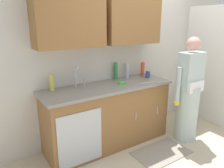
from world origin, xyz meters
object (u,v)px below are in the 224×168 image
Objects in this scene: bottle_cleaner_spray at (52,83)px; bottle_dish_liquid at (143,69)px; cup_by_sink at (148,74)px; person_at_sink at (188,98)px; bottle_water_tall at (127,71)px; knife_on_counter at (147,82)px; sponge at (122,83)px; sink at (83,91)px; bottle_soap at (116,71)px.

bottle_cleaner_spray is 0.92× the size of bottle_dish_liquid.
bottle_cleaner_spray reaches higher than cup_by_sink.
bottle_water_tall is at bearing 128.72° from person_at_sink.
knife_on_counter is at bearing -80.07° from bottle_water_tall.
bottle_dish_liquid is at bearing -6.86° from bottle_water_tall.
sink is at bearing 174.39° from sponge.
sponge is at bearing 151.37° from person_at_sink.
knife_on_counter is (0.07, -0.42, -0.11)m from bottle_water_tall.
bottle_soap reaches higher than sponge.
bottle_soap is at bearing 173.44° from bottle_dish_liquid.
person_at_sink is at bearing -66.66° from bottle_dish_liquid.
bottle_soap reaches higher than cup_by_sink.
bottle_soap is 2.54× the size of cup_by_sink.
bottle_cleaner_spray is at bearing -7.27° from knife_on_counter.
sponge is (0.60, -0.06, 0.03)m from sink.
person_at_sink is 7.01× the size of bottle_water_tall.
person_at_sink is at bearing -60.06° from cup_by_sink.
bottle_cleaner_spray is (-1.26, -0.01, -0.01)m from bottle_water_tall.
person_at_sink is 1.20m from bottle_soap.
person_at_sink is 0.87m from bottle_dish_liquid.
sink is 2.16× the size of bottle_dish_liquid.
person_at_sink reaches higher than cup_by_sink.
cup_by_sink is (1.18, 0.02, 0.07)m from sink.
bottle_soap reaches higher than bottle_cleaner_spray.
bottle_soap is at bearing 1.69° from bottle_cleaner_spray.
bottle_soap is (-0.21, 0.02, 0.02)m from bottle_water_tall.
sink is at bearing -171.81° from bottle_dish_liquid.
bottle_soap reaches higher than knife_on_counter.
bottle_water_tall is at bearing 146.06° from cup_by_sink.
knife_on_counter is (-0.23, -0.38, -0.11)m from bottle_dish_liquid.
sink is 1.63m from person_at_sink.
person_at_sink reaches higher than sponge.
person_at_sink is at bearing -51.28° from bottle_water_tall.
bottle_dish_liquid is 0.51m from bottle_soap.
bottle_water_tall and bottle_dish_liquid have the same top height.
sponge is at bearing -172.32° from cup_by_sink.
person_at_sink reaches higher than knife_on_counter.
sink is 1.89× the size of bottle_soap.
person_at_sink is at bearing -20.17° from sink.
bottle_water_tall is 0.30m from bottle_dish_liquid.
bottle_cleaner_spray is at bearing -179.62° from bottle_water_tall.
person_at_sink is at bearing 157.13° from knife_on_counter.
bottle_cleaner_spray is (-0.36, 0.20, 0.12)m from sink.
person_at_sink is 1.04m from bottle_water_tall.
person_at_sink is 14.73× the size of sponge.
bottle_soap is 2.41× the size of sponge.
sink is 2.08× the size of knife_on_counter.
bottle_dish_liquid is at bearing 21.27° from sponge.
bottle_dish_liquid is 2.10× the size of sponge.
bottle_cleaner_spray is at bearing 164.92° from sponge.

